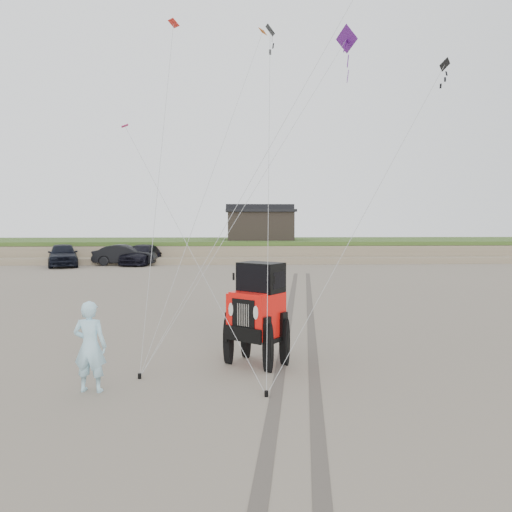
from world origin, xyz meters
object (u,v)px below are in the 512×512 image
(truck_a, at_px, (63,255))
(man, at_px, (90,346))
(jeep, at_px, (256,324))
(truck_c, at_px, (142,255))
(truck_b, at_px, (125,255))
(cabin, at_px, (260,224))

(truck_a, distance_m, man, 30.63)
(truck_a, distance_m, jeep, 30.39)
(truck_c, xyz_separation_m, man, (4.52, -30.27, 0.16))
(truck_b, distance_m, truck_c, 1.35)
(truck_c, distance_m, man, 30.61)
(man, bearing_deg, cabin, -91.33)
(truck_a, bearing_deg, man, -89.11)
(truck_c, bearing_deg, jeep, -64.10)
(truck_a, height_order, man, man)
(man, bearing_deg, truck_c, -74.54)
(truck_b, bearing_deg, jeep, -158.92)
(cabin, height_order, jeep, cabin)
(truck_a, bearing_deg, cabin, 8.35)
(cabin, distance_m, jeep, 35.22)
(truck_a, xyz_separation_m, truck_c, (5.79, 1.43, -0.11))
(truck_a, bearing_deg, truck_b, -9.08)
(jeep, bearing_deg, cabin, 125.02)
(cabin, height_order, truck_a, cabin)
(truck_a, relative_size, man, 2.78)
(man, bearing_deg, truck_b, -72.13)
(truck_b, height_order, truck_c, truck_b)
(truck_b, bearing_deg, man, -166.32)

